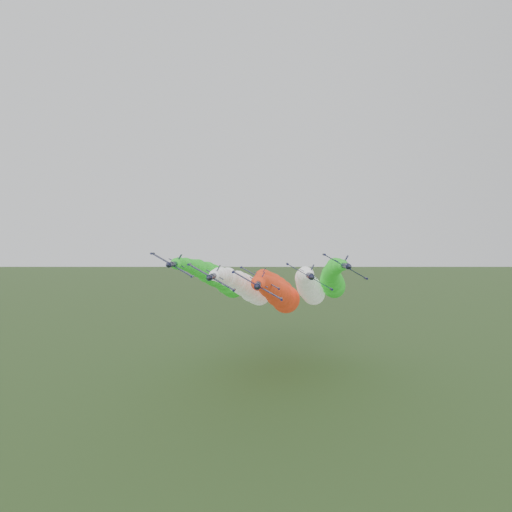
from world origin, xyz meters
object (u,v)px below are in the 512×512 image
Objects in this scene: jet_inner_right at (309,287)px; jet_outer_left at (220,279)px; jet_lead at (278,294)px; jet_trail at (276,287)px; jet_inner_left at (248,288)px; jet_outer_right at (333,281)px.

jet_outer_left is (-28.62, 10.10, 1.66)m from jet_inner_right.
jet_lead is 1.01× the size of jet_trail.
jet_outer_left is (-9.70, 12.83, 1.69)m from jet_inner_left.
jet_inner_right is at bearing -59.41° from jet_trail.
jet_trail is (-9.98, 16.88, -1.41)m from jet_inner_right.
jet_outer_right reaches higher than jet_inner_left.
jet_inner_left reaches higher than jet_lead.
jet_outer_right reaches higher than jet_lead.
jet_inner_left is 1.00× the size of jet_trail.
jet_inner_right is (18.91, 2.73, 0.02)m from jet_inner_left.
jet_outer_right is at bearing 41.00° from jet_inner_right.
jet_outer_right is at bearing 37.37° from jet_lead.
jet_inner_left is at bearing -171.79° from jet_inner_right.
jet_lead is at bearing -41.26° from jet_outer_left.
jet_inner_right is 10.73m from jet_outer_right.
jet_inner_right is 1.00× the size of jet_trail.
jet_trail is (-0.32, 23.42, 0.12)m from jet_lead.
jet_inner_left is 1.00× the size of jet_outer_right.
jet_inner_right reaches higher than jet_trail.
jet_outer_left is 1.01× the size of jet_trail.
jet_lead is 1.01× the size of jet_inner_left.
jet_outer_right reaches higher than jet_inner_right.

